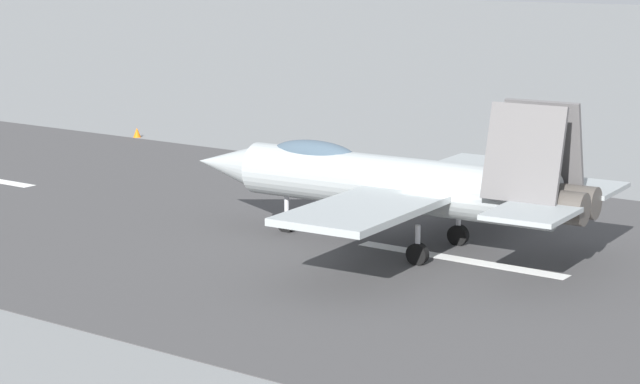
# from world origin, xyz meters

# --- Properties ---
(ground_plane) EXTENTS (400.00, 400.00, 0.00)m
(ground_plane) POSITION_xyz_m (0.00, 0.00, 0.00)
(ground_plane) COLOR slate
(runway_strip) EXTENTS (240.00, 26.00, 0.02)m
(runway_strip) POSITION_xyz_m (-0.02, 0.00, 0.01)
(runway_strip) COLOR #424141
(runway_strip) RESTS_ON ground
(fighter_jet) EXTENTS (16.38, 14.34, 5.64)m
(fighter_jet) POSITION_xyz_m (2.35, -0.09, 2.44)
(fighter_jet) COLOR #949B9D
(fighter_jet) RESTS_ON ground
(marker_cone_mid) EXTENTS (0.44, 0.44, 0.55)m
(marker_cone_mid) POSITION_xyz_m (6.25, -13.35, 0.28)
(marker_cone_mid) COLOR orange
(marker_cone_mid) RESTS_ON ground
(marker_cone_far) EXTENTS (0.44, 0.44, 0.55)m
(marker_cone_far) POSITION_xyz_m (28.01, -13.35, 0.28)
(marker_cone_far) COLOR orange
(marker_cone_far) RESTS_ON ground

